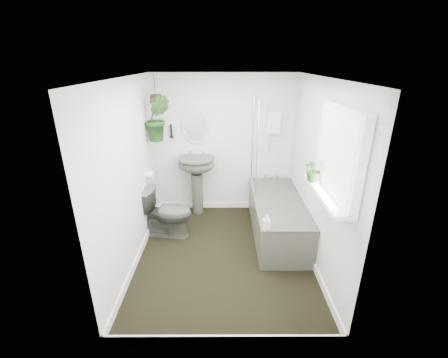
{
  "coord_description": "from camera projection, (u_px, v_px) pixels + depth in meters",
  "views": [
    {
      "loc": [
        -0.01,
        -3.42,
        2.49
      ],
      "look_at": [
        0.0,
        0.15,
        1.05
      ],
      "focal_mm": 24.0,
      "sensor_mm": 36.0,
      "label": 1
    }
  ],
  "objects": [
    {
      "name": "floor",
      "position": [
        224.0,
        255.0,
        4.11
      ],
      "size": [
        2.3,
        2.8,
        0.02
      ],
      "primitive_type": "cube",
      "color": "black",
      "rests_on": "ground"
    },
    {
      "name": "ceiling",
      "position": [
        224.0,
        76.0,
        3.24
      ],
      "size": [
        2.3,
        2.8,
        0.02
      ],
      "primitive_type": "cube",
      "color": "white",
      "rests_on": "ground"
    },
    {
      "name": "wall_back",
      "position": [
        224.0,
        145.0,
        4.98
      ],
      "size": [
        2.3,
        0.02,
        2.3
      ],
      "primitive_type": "cube",
      "color": "silver",
      "rests_on": "ground"
    },
    {
      "name": "wall_front",
      "position": [
        225.0,
        241.0,
        2.37
      ],
      "size": [
        2.3,
        0.02,
        2.3
      ],
      "primitive_type": "cube",
      "color": "silver",
      "rests_on": "ground"
    },
    {
      "name": "wall_left",
      "position": [
        130.0,
        176.0,
        3.67
      ],
      "size": [
        0.02,
        2.8,
        2.3
      ],
      "primitive_type": "cube",
      "color": "silver",
      "rests_on": "ground"
    },
    {
      "name": "wall_right",
      "position": [
        318.0,
        176.0,
        3.68
      ],
      "size": [
        0.02,
        2.8,
        2.3
      ],
      "primitive_type": "cube",
      "color": "silver",
      "rests_on": "ground"
    },
    {
      "name": "skirting",
      "position": [
        224.0,
        251.0,
        4.09
      ],
      "size": [
        2.3,
        2.8,
        0.1
      ],
      "primitive_type": "cube",
      "color": "white",
      "rests_on": "floor"
    },
    {
      "name": "bathtub",
      "position": [
        277.0,
        217.0,
        4.46
      ],
      "size": [
        0.72,
        1.72,
        0.58
      ],
      "primitive_type": null,
      "color": "#3F4239",
      "rests_on": "floor"
    },
    {
      "name": "bath_screen",
      "position": [
        255.0,
        144.0,
        4.55
      ],
      "size": [
        0.04,
        0.72,
        1.4
      ],
      "primitive_type": null,
      "color": "silver",
      "rests_on": "bathtub"
    },
    {
      "name": "shower_box",
      "position": [
        274.0,
        122.0,
        4.77
      ],
      "size": [
        0.2,
        0.1,
        0.35
      ],
      "primitive_type": "cube",
      "color": "white",
      "rests_on": "wall_back"
    },
    {
      "name": "oval_mirror",
      "position": [
        196.0,
        125.0,
        4.81
      ],
      "size": [
        0.46,
        0.03,
        0.62
      ],
      "primitive_type": "ellipsoid",
      "color": "beige",
      "rests_on": "wall_back"
    },
    {
      "name": "wall_sconce",
      "position": [
        171.0,
        131.0,
        4.84
      ],
      "size": [
        0.04,
        0.04,
        0.22
      ],
      "primitive_type": "cylinder",
      "color": "black",
      "rests_on": "wall_back"
    },
    {
      "name": "toilet_roll_holder",
      "position": [
        149.0,
        175.0,
        4.42
      ],
      "size": [
        0.11,
        0.11,
        0.11
      ],
      "primitive_type": "cylinder",
      "rotation": [
        0.0,
        1.57,
        0.0
      ],
      "color": "white",
      "rests_on": "wall_left"
    },
    {
      "name": "window_recess",
      "position": [
        339.0,
        154.0,
        2.84
      ],
      "size": [
        0.08,
        1.0,
        0.9
      ],
      "primitive_type": "cube",
      "color": "white",
      "rests_on": "wall_right"
    },
    {
      "name": "window_sill",
      "position": [
        326.0,
        194.0,
        3.0
      ],
      "size": [
        0.18,
        1.0,
        0.04
      ],
      "primitive_type": "cube",
      "color": "white",
      "rests_on": "wall_right"
    },
    {
      "name": "window_blinds",
      "position": [
        334.0,
        154.0,
        2.84
      ],
      "size": [
        0.01,
        0.86,
        0.76
      ],
      "primitive_type": "cube",
      "color": "white",
      "rests_on": "wall_right"
    },
    {
      "name": "toilet",
      "position": [
        167.0,
        212.0,
        4.44
      ],
      "size": [
        0.78,
        0.5,
        0.75
      ],
      "primitive_type": "imported",
      "rotation": [
        0.0,
        0.0,
        1.46
      ],
      "color": "#3F4239",
      "rests_on": "floor"
    },
    {
      "name": "pedestal_sink",
      "position": [
        197.0,
        186.0,
        5.04
      ],
      "size": [
        0.66,
        0.59,
        1.01
      ],
      "primitive_type": null,
      "rotation": [
        0.0,
        0.0,
        -0.16
      ],
      "color": "#3F4239",
      "rests_on": "floor"
    },
    {
      "name": "sill_plant",
      "position": [
        314.0,
        170.0,
        3.22
      ],
      "size": [
        0.27,
        0.25,
        0.26
      ],
      "primitive_type": "imported",
      "rotation": [
        0.0,
        0.0,
        0.23
      ],
      "color": "black",
      "rests_on": "window_sill"
    },
    {
      "name": "hanging_plant",
      "position": [
        157.0,
        118.0,
        4.35
      ],
      "size": [
        0.4,
        0.33,
        0.67
      ],
      "primitive_type": "imported",
      "rotation": [
        0.0,
        0.0,
        0.1
      ],
      "color": "black",
      "rests_on": "ceiling"
    },
    {
      "name": "soap_bottle",
      "position": [
        267.0,
        222.0,
        3.59
      ],
      "size": [
        0.09,
        0.1,
        0.18
      ],
      "primitive_type": "imported",
      "rotation": [
        0.0,
        0.0,
        0.16
      ],
      "color": "#332C2B",
      "rests_on": "bathtub"
    },
    {
      "name": "hanging_pot",
      "position": [
        156.0,
        99.0,
        4.25
      ],
      "size": [
        0.16,
        0.16,
        0.12
      ],
      "primitive_type": "cylinder",
      "color": "black",
      "rests_on": "ceiling"
    }
  ]
}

